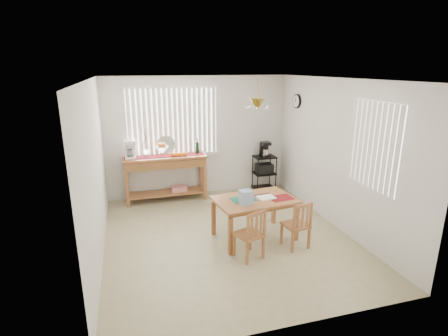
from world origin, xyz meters
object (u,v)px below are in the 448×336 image
object	(u,v)px
dining_table	(255,203)
chair_left	(250,235)
sideboard	(166,167)
wire_cart	(264,170)
cart_items	(265,149)
chair_right	(297,225)

from	to	relation	value
dining_table	chair_left	distance (m)	0.72
sideboard	dining_table	bearing A→B (deg)	-60.72
sideboard	chair_left	size ratio (longest dim) A/B	2.19
wire_cart	dining_table	bearing A→B (deg)	-116.09
sideboard	cart_items	distance (m)	2.26
dining_table	chair_right	world-z (taller)	chair_right
sideboard	chair_right	xyz separation A→B (m)	(1.72, -2.64, -0.35)
wire_cart	cart_items	xyz separation A→B (m)	(0.00, 0.01, 0.48)
cart_items	chair_right	world-z (taller)	cart_items
cart_items	dining_table	bearing A→B (deg)	-116.00
wire_cart	dining_table	distance (m)	2.39
cart_items	dining_table	distance (m)	2.42
sideboard	cart_items	size ratio (longest dim) A/B	5.16
sideboard	wire_cart	world-z (taller)	sideboard
wire_cart	chair_left	bearing A→B (deg)	-115.90
cart_items	chair_left	xyz separation A→B (m)	(-1.34, -2.77, -0.58)
wire_cart	chair_left	xyz separation A→B (m)	(-1.34, -2.76, -0.10)
wire_cart	dining_table	world-z (taller)	wire_cart
cart_items	sideboard	bearing A→B (deg)	-179.43
wire_cart	chair_left	world-z (taller)	wire_cart
chair_left	chair_right	world-z (taller)	chair_left
cart_items	chair_right	xyz separation A→B (m)	(-0.52, -2.66, -0.59)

